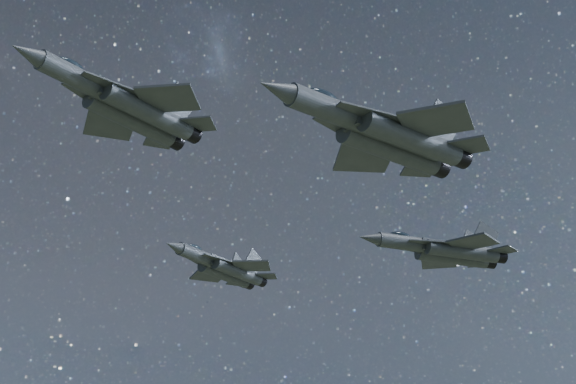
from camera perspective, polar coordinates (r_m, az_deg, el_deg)
jet_lead at (r=62.95m, az=-11.43°, el=6.05°), size 17.58×11.92×4.42m
jet_left at (r=89.27m, az=-4.60°, el=-5.39°), size 16.01×10.71×4.05m
jet_right at (r=57.01m, az=6.93°, el=4.10°), size 18.66×13.28×4.75m
jet_slot at (r=80.68m, az=11.14°, el=-4.09°), size 16.42×11.14×4.13m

